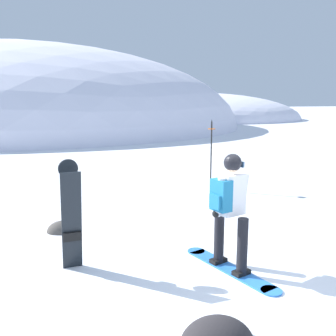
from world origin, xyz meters
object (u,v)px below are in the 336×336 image
at_px(snowboarder_main, 230,210).
at_px(spare_snowboard, 71,216).
at_px(piste_marker_near, 211,150).
at_px(rock_dark, 62,231).

height_order(snowboarder_main, spare_snowboard, snowboarder_main).
height_order(snowboarder_main, piste_marker_near, piste_marker_near).
xyz_separation_m(spare_snowboard, rock_dark, (-0.02, 1.79, -0.83)).
distance_m(spare_snowboard, rock_dark, 1.97).
bearing_deg(rock_dark, spare_snowboard, -89.46).
xyz_separation_m(snowboarder_main, spare_snowboard, (-2.11, 0.78, -0.09)).
xyz_separation_m(spare_snowboard, piste_marker_near, (4.14, 3.76, 0.29)).
relative_size(snowboarder_main, spare_snowboard, 1.10).
relative_size(spare_snowboard, piste_marker_near, 0.83).
height_order(spare_snowboard, rock_dark, spare_snowboard).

